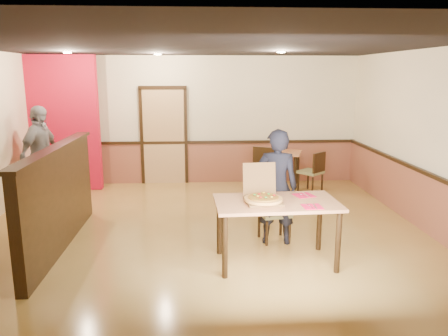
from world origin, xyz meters
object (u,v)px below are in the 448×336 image
(diner, at_px, (276,187))
(passerby, at_px, (41,155))
(diner_chair, at_px, (273,209))
(pizza_box, at_px, (263,197))
(main_table, at_px, (276,210))
(side_chair_right, at_px, (313,170))
(condiment, at_px, (278,148))
(side_table, at_px, (284,160))
(side_chair_left, at_px, (266,168))

(diner, bearing_deg, passerby, -21.96)
(diner_chair, height_order, pizza_box, pizza_box)
(main_table, relative_size, side_chair_right, 1.86)
(passerby, height_order, pizza_box, passerby)
(diner, distance_m, condiment, 3.39)
(diner, relative_size, pizza_box, 3.10)
(diner_chair, distance_m, pizza_box, 0.99)
(diner_chair, relative_size, pizza_box, 1.57)
(side_chair_right, relative_size, pizza_box, 1.59)
(diner_chair, relative_size, side_chair_right, 0.99)
(side_table, relative_size, diner, 0.53)
(diner_chair, xyz_separation_m, diner, (0.01, -0.14, 0.37))
(main_table, height_order, diner_chair, diner_chair)
(diner_chair, height_order, side_table, diner_chair)
(side_chair_right, distance_m, pizza_box, 3.74)
(main_table, xyz_separation_m, condiment, (0.76, 4.02, 0.11))
(side_table, distance_m, pizza_box, 4.13)
(side_chair_right, bearing_deg, condiment, -87.90)
(diner_chair, height_order, side_chair_right, side_chair_right)
(main_table, bearing_deg, condiment, 76.96)
(side_chair_left, distance_m, passerby, 4.37)
(side_chair_right, height_order, passerby, passerby)
(diner, bearing_deg, diner_chair, -76.76)
(diner_chair, xyz_separation_m, side_chair_right, (1.27, 2.53, 0.00))
(diner_chair, bearing_deg, pizza_box, -119.27)
(side_chair_right, bearing_deg, main_table, 26.39)
(side_table, relative_size, passerby, 0.48)
(passerby, height_order, condiment, passerby)
(condiment, bearing_deg, pizza_box, -103.12)
(side_table, bearing_deg, diner_chair, -104.03)
(side_chair_left, relative_size, condiment, 6.51)
(side_chair_right, bearing_deg, pizza_box, 23.87)
(diner, distance_m, pizza_box, 0.77)
(diner, height_order, pizza_box, diner)
(condiment, bearing_deg, passerby, -167.34)
(diner, xyz_separation_m, condiment, (0.64, 3.33, -0.00))
(diner, height_order, condiment, diner)
(main_table, bearing_deg, side_chair_left, 80.81)
(pizza_box, distance_m, condiment, 4.14)
(side_table, bearing_deg, diner, -103.19)
(condiment, bearing_deg, diner, -100.84)
(diner_chair, distance_m, condiment, 3.27)
(diner, relative_size, passerby, 0.90)
(diner_chair, distance_m, passerby, 4.59)
(main_table, height_order, side_chair_right, side_chair_right)
(condiment, bearing_deg, side_chair_left, -117.99)
(main_table, bearing_deg, diner_chair, 80.37)
(diner_chair, xyz_separation_m, pizza_box, (-0.29, -0.85, 0.43))
(diner_chair, distance_m, side_chair_right, 2.83)
(main_table, height_order, side_chair_left, side_chair_left)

